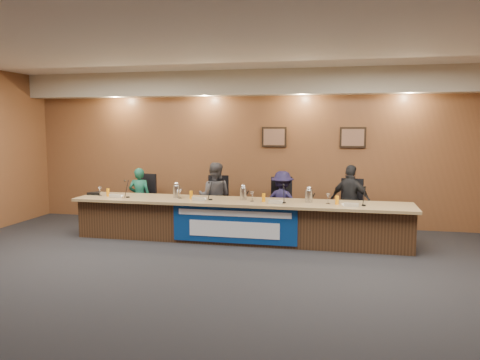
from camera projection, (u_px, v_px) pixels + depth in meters
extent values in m
plane|color=black|center=(200.00, 284.00, 6.21)|extent=(10.00, 10.00, 0.00)
cube|color=silver|center=(197.00, 36.00, 5.84)|extent=(10.00, 8.00, 0.04)
cube|color=brown|center=(256.00, 149.00, 9.90)|extent=(10.00, 0.04, 3.20)
cube|color=beige|center=(254.00, 83.00, 9.50)|extent=(10.00, 0.50, 0.50)
cube|color=#3D2717|center=(239.00, 222.00, 8.50)|extent=(6.00, 0.80, 0.70)
cube|color=#95794F|center=(239.00, 202.00, 8.41)|extent=(6.10, 0.95, 0.05)
cube|color=navy|center=(234.00, 225.00, 8.09)|extent=(2.20, 0.02, 0.65)
cube|color=silver|center=(234.00, 214.00, 8.06)|extent=(2.00, 0.01, 0.10)
cube|color=silver|center=(234.00, 229.00, 8.09)|extent=(1.60, 0.01, 0.28)
cube|color=black|center=(274.00, 137.00, 9.76)|extent=(0.52, 0.04, 0.42)
cube|color=black|center=(353.00, 137.00, 9.42)|extent=(0.52, 0.04, 0.42)
imported|color=#15533D|center=(140.00, 197.00, 9.67)|extent=(0.50, 0.38, 1.23)
imported|color=#454348|center=(215.00, 197.00, 9.31)|extent=(0.71, 0.58, 1.36)
imported|color=#191434|center=(282.00, 203.00, 9.03)|extent=(0.85, 0.58, 1.22)
imported|color=black|center=(351.00, 201.00, 8.75)|extent=(0.87, 0.64, 1.37)
cube|color=black|center=(142.00, 203.00, 9.78)|extent=(0.57, 0.57, 0.08)
cube|color=black|center=(216.00, 206.00, 9.44)|extent=(0.49, 0.49, 0.08)
cube|color=black|center=(283.00, 208.00, 9.14)|extent=(0.59, 0.59, 0.08)
cube|color=black|center=(350.00, 211.00, 8.87)|extent=(0.54, 0.54, 0.08)
cube|color=white|center=(115.00, 196.00, 8.68)|extent=(0.24, 0.08, 0.10)
cylinder|color=black|center=(128.00, 197.00, 8.74)|extent=(0.07, 0.07, 0.02)
cylinder|color=orange|center=(108.00, 192.00, 8.88)|extent=(0.06, 0.06, 0.15)
cylinder|color=silver|center=(100.00, 191.00, 8.94)|extent=(0.08, 0.08, 0.18)
cube|color=white|center=(198.00, 198.00, 8.34)|extent=(0.24, 0.08, 0.10)
cylinder|color=black|center=(211.00, 199.00, 8.45)|extent=(0.07, 0.07, 0.02)
cylinder|color=orange|center=(191.00, 195.00, 8.56)|extent=(0.06, 0.06, 0.15)
cylinder|color=silver|center=(180.00, 194.00, 8.61)|extent=(0.08, 0.08, 0.18)
cube|color=white|center=(275.00, 202.00, 8.01)|extent=(0.24, 0.08, 0.10)
cylinder|color=black|center=(284.00, 203.00, 8.11)|extent=(0.07, 0.07, 0.02)
cylinder|color=orange|center=(264.00, 198.00, 8.24)|extent=(0.06, 0.06, 0.15)
cylinder|color=silver|center=(252.00, 197.00, 8.26)|extent=(0.08, 0.08, 0.18)
cube|color=white|center=(351.00, 204.00, 7.71)|extent=(0.24, 0.08, 0.10)
cylinder|color=black|center=(364.00, 205.00, 7.83)|extent=(0.07, 0.07, 0.02)
cylinder|color=orange|center=(337.00, 200.00, 7.97)|extent=(0.06, 0.06, 0.15)
cylinder|color=silver|center=(328.00, 199.00, 8.03)|extent=(0.08, 0.08, 0.18)
cylinder|color=silver|center=(177.00, 192.00, 8.72)|extent=(0.13, 0.13, 0.23)
cylinder|color=silver|center=(243.00, 194.00, 8.46)|extent=(0.12, 0.12, 0.22)
cylinder|color=silver|center=(309.00, 196.00, 8.17)|extent=(0.13, 0.13, 0.22)
cylinder|color=black|center=(95.00, 193.00, 9.10)|extent=(0.32, 0.32, 0.05)
cube|color=white|center=(349.00, 205.00, 7.90)|extent=(0.26, 0.33, 0.01)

